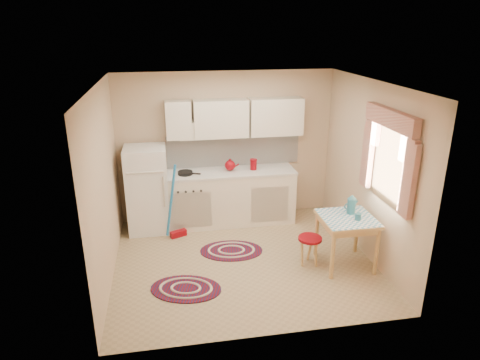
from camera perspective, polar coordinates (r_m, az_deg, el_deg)
name	(u,v)px	position (r m, az deg, el deg)	size (l,w,h in m)	color
room_shell	(251,148)	(5.86, 1.54, 4.25)	(3.64, 3.60, 2.52)	tan
fridge	(148,190)	(7.00, -12.23, -1.26)	(0.65, 0.60, 1.40)	white
broom	(177,202)	(6.71, -8.45, -2.90)	(0.28, 0.12, 1.20)	#1E74BD
base_cabinets	(227,198)	(7.20, -1.79, -2.42)	(2.25, 0.60, 0.88)	white
countertop	(226,172)	(7.03, -1.83, 1.05)	(2.27, 0.62, 0.04)	silver
frying_pan	(185,173)	(6.91, -7.32, 0.94)	(0.24, 0.24, 0.05)	black
red_kettle	(230,165)	(7.01, -1.34, 1.97)	(0.19, 0.17, 0.19)	maroon
red_canister	(253,165)	(7.08, 1.80, 2.02)	(0.11, 0.11, 0.16)	maroon
table	(345,241)	(6.16, 13.88, -7.94)	(0.72, 0.72, 0.72)	#E0B470
stool	(309,251)	(6.14, 9.23, -9.31)	(0.33, 0.33, 0.42)	maroon
coffee_pot	(352,204)	(6.08, 14.65, -3.10)	(0.15, 0.13, 0.29)	#296A7F
mug	(358,217)	(5.94, 15.45, -4.77)	(0.08, 0.08, 0.10)	#296A7F
rug_center	(231,251)	(6.48, -1.16, -9.39)	(0.93, 0.62, 0.02)	maroon
rug_left	(186,289)	(5.69, -7.23, -14.19)	(0.92, 0.61, 0.02)	maroon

